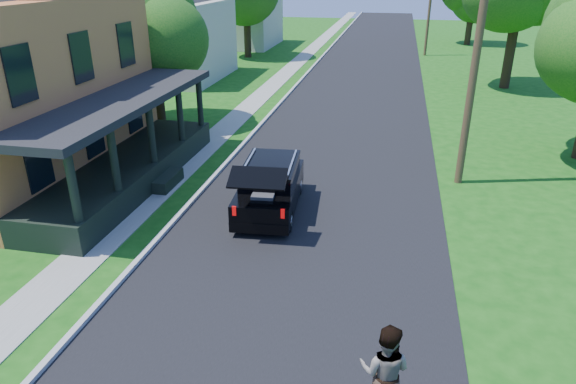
# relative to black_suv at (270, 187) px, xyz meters

# --- Properties ---
(ground) EXTENTS (140.00, 140.00, 0.00)m
(ground) POSITION_rel_black_suv_xyz_m (1.40, -4.94, -0.79)
(ground) COLOR #134E0F
(ground) RESTS_ON ground
(street) EXTENTS (8.00, 120.00, 0.02)m
(street) POSITION_rel_black_suv_xyz_m (1.40, 15.06, -0.79)
(street) COLOR black
(street) RESTS_ON ground
(curb) EXTENTS (0.15, 120.00, 0.12)m
(curb) POSITION_rel_black_suv_xyz_m (-2.65, 15.06, -0.79)
(curb) COLOR #A9A9A4
(curb) RESTS_ON ground
(sidewalk) EXTENTS (1.30, 120.00, 0.03)m
(sidewalk) POSITION_rel_black_suv_xyz_m (-4.20, 15.06, -0.79)
(sidewalk) COLOR gray
(sidewalk) RESTS_ON ground
(front_walk) EXTENTS (6.50, 1.20, 0.03)m
(front_walk) POSITION_rel_black_suv_xyz_m (-8.10, 1.06, -0.79)
(front_walk) COLOR gray
(front_walk) RESTS_ON ground
(neighbor_house_mid) EXTENTS (12.78, 12.78, 8.30)m
(neighbor_house_mid) POSITION_rel_black_suv_xyz_m (-12.10, 19.06, 3.40)
(neighbor_house_mid) COLOR beige
(neighbor_house_mid) RESTS_ON ground
(black_suv) EXTENTS (2.03, 4.56, 2.07)m
(black_suv) POSITION_rel_black_suv_xyz_m (0.00, 0.00, 0.00)
(black_suv) COLOR black
(black_suv) RESTS_ON ground
(skateboarder) EXTENTS (0.94, 0.78, 1.73)m
(skateboarder) POSITION_rel_black_suv_xyz_m (3.80, -7.94, 0.50)
(skateboarder) COLOR black
(skateboarder) RESTS_ON ground
(tree_left_mid) EXTENTS (6.97, 6.74, 7.72)m
(tree_left_mid) POSITION_rel_black_suv_xyz_m (-7.68, 8.49, 4.06)
(tree_left_mid) COLOR black
(tree_left_mid) RESTS_ON ground
(utility_pole_near) EXTENTS (1.61, 0.50, 9.48)m
(utility_pole_near) POSITION_rel_black_suv_xyz_m (6.10, 3.58, 4.09)
(utility_pole_near) COLOR #43341F
(utility_pole_near) RESTS_ON ground
(utility_pole_far) EXTENTS (1.42, 0.35, 7.59)m
(utility_pole_far) POSITION_rel_black_suv_xyz_m (5.90, 32.44, 3.13)
(utility_pole_far) COLOR #43341F
(utility_pole_far) RESTS_ON ground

